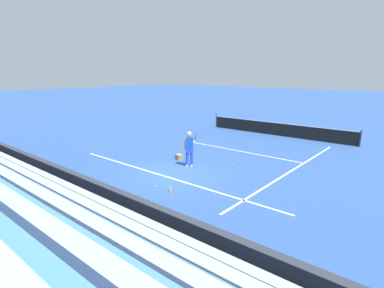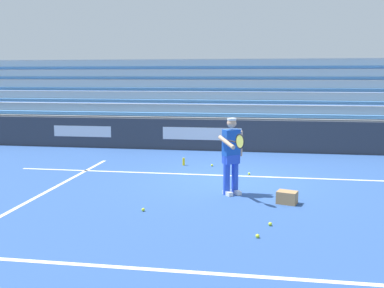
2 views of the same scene
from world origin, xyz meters
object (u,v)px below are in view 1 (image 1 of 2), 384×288
at_px(tennis_player, 190,148).
at_px(tennis_ball_far_left, 234,164).
at_px(tennis_ball_by_box, 155,186).
at_px(ball_box_cardboard, 179,157).
at_px(tennis_ball_stray_back, 211,153).
at_px(tennis_ball_midcourt, 201,154).
at_px(tennis_ball_toward_net, 154,174).
at_px(water_bottle, 170,190).
at_px(tennis_net, 277,129).

relative_size(tennis_player, tennis_ball_far_left, 25.98).
bearing_deg(tennis_ball_by_box, ball_box_cardboard, 118.91).
bearing_deg(tennis_ball_stray_back, tennis_ball_by_box, -76.18).
relative_size(ball_box_cardboard, tennis_ball_midcourt, 6.06).
xyz_separation_m(ball_box_cardboard, tennis_ball_stray_back, (0.58, 2.12, -0.10)).
bearing_deg(tennis_ball_toward_net, tennis_ball_stray_back, 93.53).
relative_size(tennis_ball_toward_net, water_bottle, 0.30).
bearing_deg(ball_box_cardboard, tennis_ball_midcourt, 76.23).
relative_size(tennis_ball_stray_back, tennis_ball_toward_net, 1.00).
xyz_separation_m(ball_box_cardboard, tennis_ball_toward_net, (0.87, -2.61, -0.10)).
bearing_deg(tennis_ball_toward_net, tennis_ball_midcourt, 97.05).
bearing_deg(tennis_ball_midcourt, tennis_net, 83.31).
relative_size(ball_box_cardboard, tennis_ball_by_box, 6.06).
xyz_separation_m(tennis_player, water_bottle, (1.62, -3.06, -0.78)).
relative_size(tennis_ball_toward_net, tennis_net, 0.01).
height_order(tennis_ball_midcourt, tennis_net, tennis_net).
bearing_deg(tennis_player, tennis_ball_by_box, -75.68).
distance_m(tennis_player, tennis_ball_by_box, 3.25).
bearing_deg(tennis_ball_toward_net, ball_box_cardboard, 108.41).
height_order(tennis_player, tennis_ball_midcourt, tennis_player).
distance_m(tennis_player, tennis_ball_toward_net, 2.26).
bearing_deg(ball_box_cardboard, tennis_net, 82.17).
bearing_deg(tennis_ball_midcourt, tennis_ball_far_left, -11.04).
relative_size(tennis_ball_by_box, tennis_ball_midcourt, 1.00).
distance_m(tennis_ball_midcourt, tennis_net, 7.92).
xyz_separation_m(tennis_ball_stray_back, water_bottle, (2.25, -5.72, 0.08)).
bearing_deg(tennis_ball_far_left, tennis_ball_toward_net, -118.36).
relative_size(tennis_ball_by_box, tennis_net, 0.01).
bearing_deg(tennis_ball_stray_back, tennis_ball_toward_net, -86.47).
bearing_deg(tennis_ball_by_box, tennis_player, 104.32).
bearing_deg(tennis_ball_toward_net, water_bottle, -26.95).
relative_size(tennis_ball_midcourt, tennis_ball_stray_back, 1.00).
distance_m(tennis_ball_toward_net, tennis_ball_far_left, 4.10).
height_order(tennis_ball_toward_net, tennis_net, tennis_net).
distance_m(tennis_ball_far_left, tennis_net, 8.48).
height_order(tennis_ball_toward_net, water_bottle, water_bottle).
xyz_separation_m(ball_box_cardboard, water_bottle, (2.83, -3.60, -0.02)).
height_order(ball_box_cardboard, tennis_ball_toward_net, ball_box_cardboard).
bearing_deg(tennis_ball_far_left, water_bottle, -89.85).
relative_size(tennis_player, tennis_ball_midcourt, 25.98).
bearing_deg(tennis_ball_far_left, ball_box_cardboard, -160.44).
bearing_deg(water_bottle, tennis_ball_far_left, 90.15).
height_order(tennis_ball_stray_back, water_bottle, water_bottle).
bearing_deg(tennis_ball_toward_net, tennis_ball_far_left, 61.64).
distance_m(tennis_player, tennis_ball_stray_back, 2.87).
height_order(tennis_ball_midcourt, tennis_ball_toward_net, same).
bearing_deg(tennis_ball_by_box, water_bottle, -1.32).
bearing_deg(tennis_ball_midcourt, tennis_ball_by_box, -72.29).
bearing_deg(water_bottle, ball_box_cardboard, 128.12).
bearing_deg(tennis_ball_by_box, tennis_ball_far_left, 79.67).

